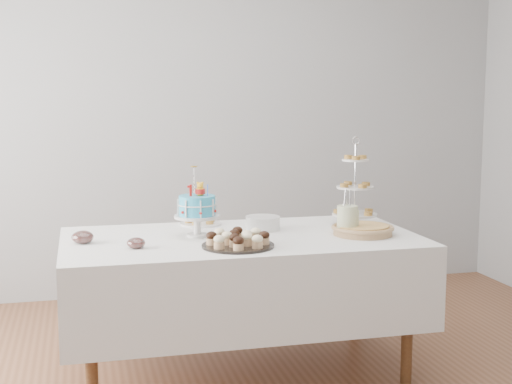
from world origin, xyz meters
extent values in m
cube|color=#929497|center=(0.00, 2.00, 1.35)|extent=(5.00, 0.04, 2.70)
cube|color=#929497|center=(0.00, -2.00, 1.35)|extent=(5.00, 0.04, 2.70)
cube|color=silver|center=(0.00, 0.30, 0.55)|extent=(1.92, 1.02, 0.45)
cylinder|color=brown|center=(-0.82, -0.07, 0.34)|extent=(0.06, 0.06, 0.67)
cylinder|color=brown|center=(0.82, -0.07, 0.34)|extent=(0.06, 0.06, 0.67)
cylinder|color=brown|center=(-0.82, 0.67, 0.34)|extent=(0.06, 0.06, 0.67)
cylinder|color=brown|center=(0.82, 0.67, 0.34)|extent=(0.06, 0.06, 0.67)
cylinder|color=#31A8D4|center=(-0.23, 0.35, 0.94)|extent=(0.20, 0.20, 0.11)
torus|color=silver|center=(-0.23, 0.35, 0.95)|extent=(0.21, 0.21, 0.01)
cube|color=red|center=(-0.27, 0.34, 1.03)|extent=(0.02, 0.01, 0.06)
cylinder|color=blue|center=(-0.18, 0.33, 1.03)|extent=(0.01, 0.01, 0.06)
cylinder|color=silver|center=(-0.24, 0.38, 1.07)|extent=(0.00, 0.00, 0.15)
cylinder|color=gold|center=(-0.24, 0.38, 1.15)|extent=(0.04, 0.04, 0.01)
cylinder|color=black|center=(-0.08, 0.04, 0.78)|extent=(0.37, 0.37, 0.01)
ellipsoid|color=black|center=(-0.15, 0.04, 0.83)|extent=(0.06, 0.06, 0.04)
ellipsoid|color=#FDE9C4|center=(0.00, 0.04, 0.83)|extent=(0.06, 0.06, 0.04)
cylinder|color=tan|center=(0.66, 0.18, 0.79)|extent=(0.32, 0.32, 0.04)
cylinder|color=#BB8A48|center=(0.66, 0.18, 0.81)|extent=(0.28, 0.28, 0.02)
torus|color=tan|center=(0.66, 0.18, 0.81)|extent=(0.34, 0.34, 0.02)
cylinder|color=silver|center=(0.74, 0.50, 1.01)|extent=(0.01, 0.01, 0.48)
cylinder|color=silver|center=(0.74, 0.50, 0.83)|extent=(0.27, 0.27, 0.01)
cylinder|color=silver|center=(0.74, 0.50, 0.99)|extent=(0.22, 0.22, 0.01)
cylinder|color=silver|center=(0.74, 0.50, 1.15)|extent=(0.16, 0.16, 0.01)
torus|color=silver|center=(0.74, 0.50, 1.27)|extent=(0.05, 0.01, 0.05)
cylinder|color=silver|center=(0.16, 0.46, 0.81)|extent=(0.20, 0.20, 0.08)
cylinder|color=silver|center=(-0.16, 0.70, 0.78)|extent=(0.24, 0.24, 0.01)
ellipsoid|color=silver|center=(-0.58, 0.13, 0.80)|extent=(0.09, 0.09, 0.06)
cylinder|color=#5B1107|center=(-0.58, 0.13, 0.79)|extent=(0.06, 0.06, 0.03)
ellipsoid|color=silver|center=(-0.84, 0.32, 0.80)|extent=(0.11, 0.11, 0.07)
cylinder|color=#5B1107|center=(-0.84, 0.32, 0.80)|extent=(0.08, 0.08, 0.03)
cylinder|color=white|center=(0.57, 0.18, 0.85)|extent=(0.11, 0.11, 0.16)
cylinder|color=white|center=(0.63, 0.17, 0.87)|extent=(0.01, 0.01, 0.09)
camera|label=1|loc=(-0.85, -3.42, 1.54)|focal=50.00mm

